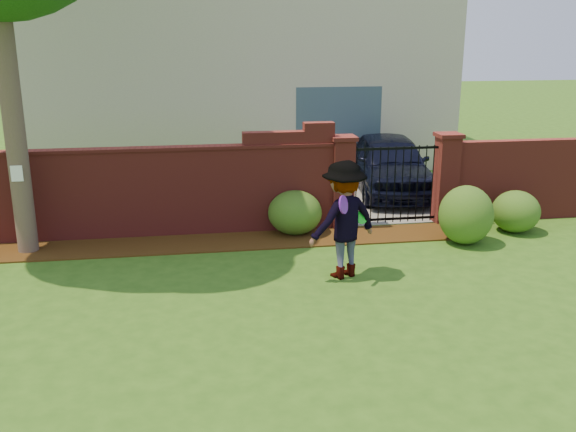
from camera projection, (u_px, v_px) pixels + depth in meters
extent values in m
cube|color=#2E5816|center=(242.00, 318.00, 9.02)|extent=(80.00, 80.00, 0.01)
cube|color=#361F09|center=(176.00, 245.00, 12.04)|extent=(11.10, 1.08, 0.03)
cube|color=maroon|center=(111.00, 195.00, 12.25)|extent=(8.70, 0.25, 1.70)
cube|color=maroon|center=(288.00, 139.00, 12.49)|extent=(1.80, 0.25, 0.30)
cube|color=maroon|center=(319.00, 126.00, 12.51)|extent=(0.60, 0.25, 0.16)
cube|color=maroon|center=(107.00, 150.00, 12.00)|extent=(8.70, 0.31, 0.06)
cube|color=maroon|center=(535.00, 179.00, 13.56)|extent=(4.00, 0.25, 1.70)
cube|color=maroon|center=(342.00, 184.00, 12.92)|extent=(0.42, 0.42, 1.80)
cube|color=maroon|center=(343.00, 138.00, 12.65)|extent=(0.50, 0.50, 0.08)
cube|color=maroon|center=(446.00, 180.00, 13.25)|extent=(0.42, 0.42, 1.80)
cube|color=maroon|center=(449.00, 135.00, 12.98)|extent=(0.50, 0.50, 0.08)
cylinder|color=black|center=(356.00, 186.00, 12.98)|extent=(0.02, 0.02, 1.60)
cylinder|color=black|center=(364.00, 186.00, 13.00)|extent=(0.02, 0.02, 1.60)
cylinder|color=black|center=(372.00, 185.00, 13.02)|extent=(0.02, 0.02, 1.60)
cylinder|color=black|center=(379.00, 185.00, 13.05)|extent=(0.02, 0.02, 1.60)
cylinder|color=black|center=(387.00, 185.00, 13.07)|extent=(0.02, 0.02, 1.60)
cylinder|color=black|center=(395.00, 185.00, 13.10)|extent=(0.02, 0.02, 1.60)
cylinder|color=black|center=(402.00, 184.00, 13.12)|extent=(0.02, 0.02, 1.60)
cylinder|color=black|center=(410.00, 184.00, 13.14)|extent=(0.02, 0.02, 1.60)
cylinder|color=black|center=(417.00, 184.00, 13.17)|extent=(0.02, 0.02, 1.60)
cylinder|color=black|center=(425.00, 183.00, 13.19)|extent=(0.02, 0.02, 1.60)
cylinder|color=black|center=(432.00, 183.00, 13.22)|extent=(0.02, 0.02, 1.60)
cube|color=black|center=(393.00, 219.00, 13.30)|extent=(1.78, 0.03, 0.05)
cube|color=black|center=(396.00, 148.00, 12.89)|extent=(1.78, 0.03, 0.05)
cube|color=slate|center=(346.00, 181.00, 17.13)|extent=(3.20, 8.00, 0.01)
cube|color=beige|center=(238.00, 60.00, 19.70)|extent=(12.00, 6.00, 6.00)
cube|color=#384C5B|center=(338.00, 131.00, 17.79)|extent=(2.40, 0.12, 2.40)
imported|color=black|center=(392.00, 166.00, 15.51)|extent=(2.21, 4.43, 1.45)
cylinder|color=#4C3A2E|center=(5.00, 54.00, 10.72)|extent=(0.36, 0.36, 7.00)
cube|color=white|center=(17.00, 174.00, 11.10)|extent=(0.20, 0.01, 0.28)
ellipsoid|color=#265419|center=(295.00, 213.00, 12.61)|extent=(1.06, 1.06, 0.87)
ellipsoid|color=#265419|center=(466.00, 215.00, 12.00)|extent=(1.02, 1.02, 1.12)
ellipsoid|color=#265419|center=(516.00, 211.00, 12.74)|extent=(0.94, 0.94, 0.84)
imported|color=gray|center=(345.00, 220.00, 10.26)|extent=(1.43, 1.16, 1.92)
cylinder|color=#6B1BAC|center=(343.00, 205.00, 9.82)|extent=(0.24, 0.28, 0.29)
cylinder|color=green|center=(362.00, 217.00, 10.40)|extent=(0.24, 0.16, 0.24)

